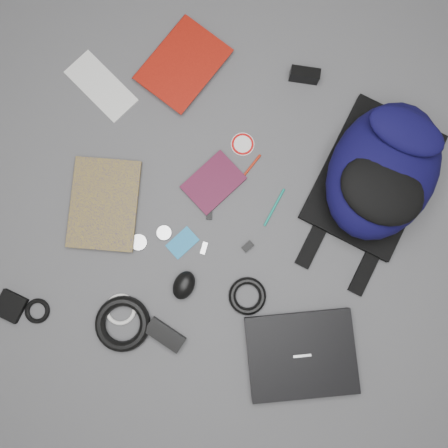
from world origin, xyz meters
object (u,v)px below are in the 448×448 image
at_px(mouse, 184,285).
at_px(pouch, 10,306).
at_px(backpack, 383,171).
at_px(dvd_case, 213,183).
at_px(laptop, 301,355).
at_px(comic_book, 71,202).
at_px(power_brick, 165,335).
at_px(compact_camera, 304,75).
at_px(textbook_red, 158,46).

distance_m(mouse, pouch, 0.54).
distance_m(backpack, dvd_case, 0.52).
height_order(laptop, comic_book, laptop).
distance_m(backpack, pouch, 1.21).
relative_size(backpack, dvd_case, 2.77).
relative_size(mouse, pouch, 1.12).
bearing_deg(laptop, pouch, 165.44).
distance_m(backpack, comic_book, 0.97).
distance_m(laptop, pouch, 0.91).
bearing_deg(power_brick, comic_book, 159.88).
bearing_deg(comic_book, backpack, 9.29).
height_order(laptop, compact_camera, compact_camera).
xyz_separation_m(laptop, mouse, (-0.41, 0.04, 0.01)).
relative_size(textbook_red, power_brick, 2.27).
bearing_deg(backpack, power_brick, -115.85).
distance_m(backpack, power_brick, 0.82).
relative_size(laptop, compact_camera, 3.44).
xyz_separation_m(laptop, textbook_red, (-0.82, 0.71, -0.00)).
xyz_separation_m(comic_book, dvd_case, (0.39, 0.24, -0.00)).
bearing_deg(pouch, backpack, 44.09).
xyz_separation_m(textbook_red, power_brick, (0.42, -0.83, -0.00)).
relative_size(backpack, textbook_red, 1.77).
distance_m(textbook_red, power_brick, 0.93).
relative_size(textbook_red, comic_book, 0.95).
height_order(compact_camera, mouse, compact_camera).
height_order(comic_book, dvd_case, comic_book).
xyz_separation_m(backpack, dvd_case, (-0.46, -0.23, -0.10)).
distance_m(comic_book, power_brick, 0.51).
height_order(laptop, mouse, mouse).
bearing_deg(pouch, textbook_red, 86.56).
bearing_deg(textbook_red, compact_camera, 25.61).
bearing_deg(dvd_case, textbook_red, 158.77).
relative_size(dvd_case, compact_camera, 1.88).
xyz_separation_m(laptop, dvd_case, (-0.47, 0.38, -0.01)).
relative_size(textbook_red, dvd_case, 1.56).
bearing_deg(compact_camera, power_brick, -109.35).
xyz_separation_m(comic_book, pouch, (-0.02, -0.37, -0.00)).
bearing_deg(pouch, power_brick, 14.26).
bearing_deg(pouch, mouse, 31.26).
bearing_deg(power_brick, dvd_case, 106.31).
distance_m(comic_book, pouch, 0.37).
relative_size(laptop, dvd_case, 1.83).
bearing_deg(mouse, power_brick, -86.63).
height_order(backpack, textbook_red, backpack).
height_order(comic_book, compact_camera, compact_camera).
xyz_separation_m(backpack, power_brick, (-0.39, -0.72, -0.09)).
bearing_deg(compact_camera, dvd_case, -121.35).
bearing_deg(mouse, dvd_case, 98.46).
bearing_deg(backpack, comic_book, -148.07).
bearing_deg(comic_book, power_brick, -48.92).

